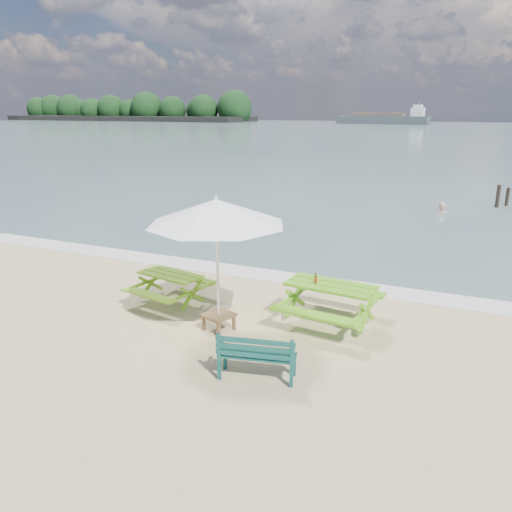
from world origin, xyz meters
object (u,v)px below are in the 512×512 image
at_px(patio_umbrella, 216,212).
at_px(beer_bottle, 316,279).
at_px(picnic_table_right, 330,305).
at_px(picnic_table_left, 171,289).
at_px(side_table, 219,321).
at_px(park_bench, 257,364).
at_px(swimmer, 440,223).

xyz_separation_m(patio_umbrella, beer_bottle, (1.59, 1.12, -1.44)).
bearing_deg(picnic_table_right, picnic_table_left, -174.47).
relative_size(side_table, patio_umbrella, 0.20).
distance_m(picnic_table_right, side_table, 2.23).
bearing_deg(picnic_table_left, park_bench, -35.60).
bearing_deg(patio_umbrella, side_table, 0.00).
bearing_deg(picnic_table_left, patio_umbrella, -27.07).
relative_size(picnic_table_left, patio_umbrella, 0.56).
xyz_separation_m(picnic_table_right, beer_bottle, (-0.30, -0.05, 0.51)).
distance_m(side_table, swimmer, 14.38).
height_order(picnic_table_left, side_table, picnic_table_left).
relative_size(park_bench, swimmer, 0.74).
relative_size(park_bench, patio_umbrella, 0.40).
bearing_deg(park_bench, swimmer, 83.70).
height_order(picnic_table_left, swimmer, picnic_table_left).
relative_size(picnic_table_left, park_bench, 1.41).
bearing_deg(beer_bottle, park_bench, -94.31).
relative_size(park_bench, beer_bottle, 5.49).
xyz_separation_m(picnic_table_left, picnic_table_right, (3.52, 0.34, 0.07)).
height_order(picnic_table_left, beer_bottle, beer_bottle).
relative_size(picnic_table_left, swimmer, 1.05).
bearing_deg(picnic_table_right, swimmer, 84.61).
bearing_deg(patio_umbrella, beer_bottle, 35.33).
relative_size(beer_bottle, swimmer, 0.14).
bearing_deg(park_bench, beer_bottle, 85.69).
bearing_deg(picnic_table_left, side_table, -27.07).
bearing_deg(beer_bottle, side_table, -144.67).
bearing_deg(picnic_table_right, side_table, -148.04).
height_order(side_table, swimmer, swimmer).
relative_size(park_bench, side_table, 1.98).
bearing_deg(beer_bottle, picnic_table_right, 9.87).
bearing_deg(patio_umbrella, swimmer, 77.55).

